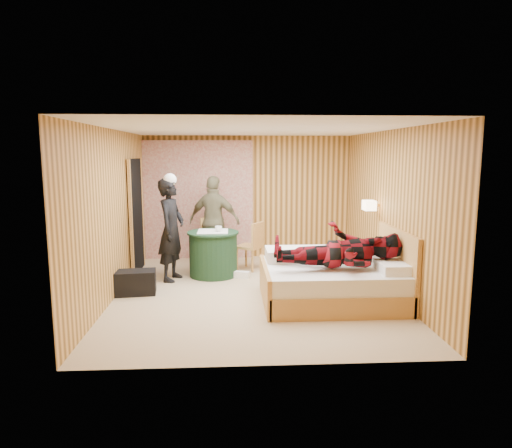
{
  "coord_description": "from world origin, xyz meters",
  "views": [
    {
      "loc": [
        -0.36,
        -6.86,
        2.15
      ],
      "look_at": [
        0.04,
        0.17,
        1.05
      ],
      "focal_mm": 32.0,
      "sensor_mm": 36.0,
      "label": 1
    }
  ],
  "objects": [
    {
      "name": "woman_standing",
      "position": [
        -1.35,
        0.78,
        0.87
      ],
      "size": [
        0.57,
        0.72,
        1.74
      ],
      "primitive_type": "imported",
      "rotation": [
        0.0,
        0.0,
        1.31
      ],
      "color": "black",
      "rests_on": "floor"
    },
    {
      "name": "doorway",
      "position": [
        -2.06,
        1.4,
        1.02
      ],
      "size": [
        0.06,
        0.9,
        2.05
      ],
      "primitive_type": "cube",
      "color": "black",
      "rests_on": "floor"
    },
    {
      "name": "wall_right",
      "position": [
        2.1,
        0.0,
        1.25
      ],
      "size": [
        0.02,
        5.0,
        2.5
      ],
      "primitive_type": "cube",
      "color": "#DEA555",
      "rests_on": "floor"
    },
    {
      "name": "round_table",
      "position": [
        -0.66,
        1.02,
        0.4
      ],
      "size": [
        0.9,
        0.9,
        0.8
      ],
      "color": "#1D3E23",
      "rests_on": "floor"
    },
    {
      "name": "man_on_bed",
      "position": [
        1.15,
        -0.73,
        0.96
      ],
      "size": [
        0.86,
        0.67,
        1.77
      ],
      "primitive_type": "imported",
      "rotation": [
        0.0,
        1.57,
        0.0
      ],
      "color": "maroon",
      "rests_on": "bed"
    },
    {
      "name": "sneaker_right",
      "position": [
        -0.17,
        0.82,
        0.06
      ],
      "size": [
        0.28,
        0.17,
        0.12
      ],
      "primitive_type": "cube",
      "rotation": [
        0.0,
        0.0,
        -0.25
      ],
      "color": "white",
      "rests_on": "floor"
    },
    {
      "name": "cup_nightstand",
      "position": [
        1.88,
        0.52,
        0.63
      ],
      "size": [
        0.12,
        0.12,
        0.09
      ],
      "primitive_type": "imported",
      "rotation": [
        0.0,
        0.0,
        0.28
      ],
      "color": "white",
      "rests_on": "nightstand"
    },
    {
      "name": "curtain",
      "position": [
        -1.0,
        2.43,
        1.2
      ],
      "size": [
        2.2,
        0.08,
        2.4
      ],
      "primitive_type": "cube",
      "color": "beige",
      "rests_on": "floor"
    },
    {
      "name": "man_at_table",
      "position": [
        -0.66,
        1.78,
        0.86
      ],
      "size": [
        1.09,
        0.74,
        1.72
      ],
      "primitive_type": "imported",
      "rotation": [
        0.0,
        0.0,
        2.8
      ],
      "color": "#746D4D",
      "rests_on": "floor"
    },
    {
      "name": "nightstand",
      "position": [
        1.88,
        0.39,
        0.3
      ],
      "size": [
        0.45,
        0.61,
        0.59
      ],
      "color": "#E8B15F",
      "rests_on": "floor"
    },
    {
      "name": "wall_back",
      "position": [
        0.0,
        2.5,
        1.25
      ],
      "size": [
        4.2,
        0.02,
        2.5
      ],
      "primitive_type": "cube",
      "color": "#DEA555",
      "rests_on": "floor"
    },
    {
      "name": "cup_table",
      "position": [
        -0.56,
        0.97,
        0.85
      ],
      "size": [
        0.15,
        0.15,
        0.1
      ],
      "primitive_type": "imported",
      "rotation": [
        0.0,
        0.0,
        0.29
      ],
      "color": "white",
      "rests_on": "round_table"
    },
    {
      "name": "bed",
      "position": [
        1.13,
        -0.5,
        0.31
      ],
      "size": [
        1.98,
        1.54,
        1.06
      ],
      "color": "#E8B15F",
      "rests_on": "floor"
    },
    {
      "name": "duffel_bag",
      "position": [
        -1.84,
        -0.0,
        0.18
      ],
      "size": [
        0.68,
        0.42,
        0.37
      ],
      "primitive_type": "cube",
      "rotation": [
        0.0,
        0.0,
        0.11
      ],
      "color": "black",
      "rests_on": "floor"
    },
    {
      "name": "wall_lamp",
      "position": [
        1.92,
        0.45,
        1.3
      ],
      "size": [
        0.26,
        0.24,
        0.16
      ],
      "color": "gold",
      "rests_on": "wall_right"
    },
    {
      "name": "chair_near",
      "position": [
        0.05,
        1.37,
        0.52
      ],
      "size": [
        0.56,
        0.56,
        0.9
      ],
      "rotation": [
        0.0,
        0.0,
        -2.14
      ],
      "color": "#E8B15F",
      "rests_on": "floor"
    },
    {
      "name": "book_lower",
      "position": [
        1.88,
        0.34,
        0.6
      ],
      "size": [
        0.21,
        0.25,
        0.02
      ],
      "primitive_type": "imported",
      "rotation": [
        0.0,
        0.0,
        -0.22
      ],
      "color": "white",
      "rests_on": "nightstand"
    },
    {
      "name": "wall_left",
      "position": [
        -2.1,
        0.0,
        1.25
      ],
      "size": [
        0.02,
        5.0,
        2.5
      ],
      "primitive_type": "cube",
      "color": "#DEA555",
      "rests_on": "floor"
    },
    {
      "name": "floor",
      "position": [
        0.0,
        0.0,
        0.0
      ],
      "size": [
        4.2,
        5.0,
        0.01
      ],
      "primitive_type": "cube",
      "color": "tan",
      "rests_on": "ground"
    },
    {
      "name": "ceiling",
      "position": [
        0.0,
        0.0,
        2.5
      ],
      "size": [
        4.2,
        5.0,
        0.01
      ],
      "primitive_type": "cube",
      "color": "white",
      "rests_on": "wall_back"
    },
    {
      "name": "book_upper",
      "position": [
        1.88,
        0.34,
        0.62
      ],
      "size": [
        0.26,
        0.28,
        0.02
      ],
      "primitive_type": "imported",
      "rotation": [
        0.0,
        0.0,
        -0.55
      ],
      "color": "white",
      "rests_on": "nightstand"
    },
    {
      "name": "chair_far",
      "position": [
        -0.69,
        1.73,
        0.54
      ],
      "size": [
        0.54,
        0.54,
        0.93
      ],
      "rotation": [
        0.0,
        0.0,
        0.38
      ],
      "color": "#E8B15F",
      "rests_on": "floor"
    },
    {
      "name": "sneaker_left",
      "position": [
        -0.66,
        1.1,
        0.07
      ],
      "size": [
        0.32,
        0.18,
        0.14
      ],
      "primitive_type": "cube",
      "rotation": [
        0.0,
        0.0,
        -0.2
      ],
      "color": "white",
      "rests_on": "floor"
    }
  ]
}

